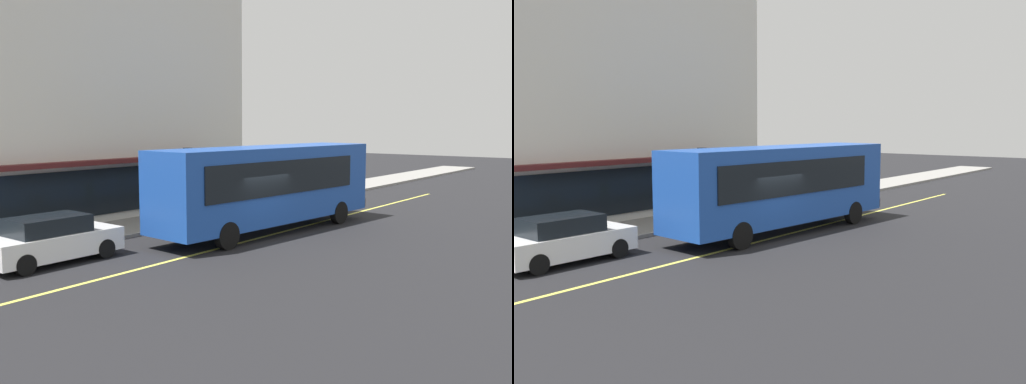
{
  "view_description": "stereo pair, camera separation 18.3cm",
  "coord_description": "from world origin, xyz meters",
  "views": [
    {
      "loc": [
        -17.12,
        -13.39,
        4.47
      ],
      "look_at": [
        1.64,
        1.14,
        1.6
      ],
      "focal_mm": 40.39,
      "sensor_mm": 36.0,
      "label": 1
    },
    {
      "loc": [
        -17.0,
        -13.53,
        4.47
      ],
      "look_at": [
        1.64,
        1.14,
        1.6
      ],
      "focal_mm": 40.39,
      "sensor_mm": 36.0,
      "label": 2
    }
  ],
  "objects": [
    {
      "name": "traffic_light",
      "position": [
        1.32,
        4.72,
        2.53
      ],
      "size": [
        0.3,
        0.52,
        3.2
      ],
      "color": "#2D2D33",
      "rests_on": "sidewalk"
    },
    {
      "name": "lane_centre_stripe",
      "position": [
        0.0,
        0.0,
        0.0
      ],
      "size": [
        36.0,
        0.16,
        0.01
      ],
      "primitive_type": "cube",
      "color": "#D8D14C",
      "rests_on": "ground"
    },
    {
      "name": "pedestrian_at_corner",
      "position": [
        -0.59,
        4.55,
        1.11
      ],
      "size": [
        0.34,
        0.34,
        1.61
      ],
      "color": "black",
      "rests_on": "sidewalk"
    },
    {
      "name": "ground",
      "position": [
        0.0,
        0.0,
        0.0
      ],
      "size": [
        120.0,
        120.0,
        0.0
      ],
      "primitive_type": "plane",
      "color": "black"
    },
    {
      "name": "sidewalk",
      "position": [
        0.0,
        5.48,
        0.07
      ],
      "size": [
        80.0,
        3.14,
        0.15
      ],
      "primitive_type": "cube",
      "color": "gray",
      "rests_on": "ground"
    },
    {
      "name": "bus",
      "position": [
        1.68,
        0.52,
        1.99
      ],
      "size": [
        11.28,
        3.29,
        3.5
      ],
      "color": "#1E4CAD",
      "rests_on": "ground"
    },
    {
      "name": "car_white",
      "position": [
        -6.84,
        2.85,
        0.74
      ],
      "size": [
        4.33,
        1.92,
        1.52
      ],
      "color": "white",
      "rests_on": "ground"
    },
    {
      "name": "pedestrian_mid_block",
      "position": [
        4.04,
        5.87,
        1.09
      ],
      "size": [
        0.34,
        0.34,
        1.58
      ],
      "color": "black",
      "rests_on": "sidewalk"
    }
  ]
}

